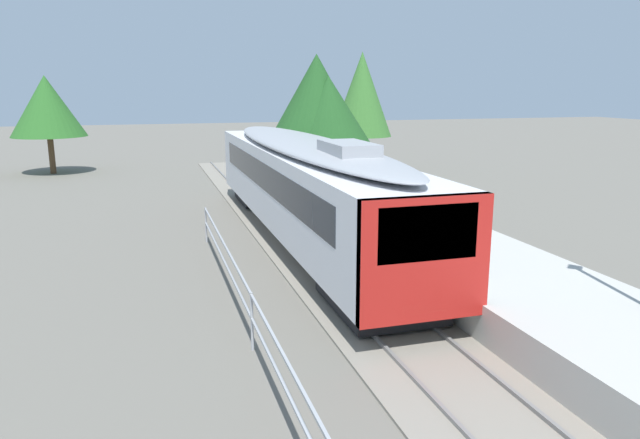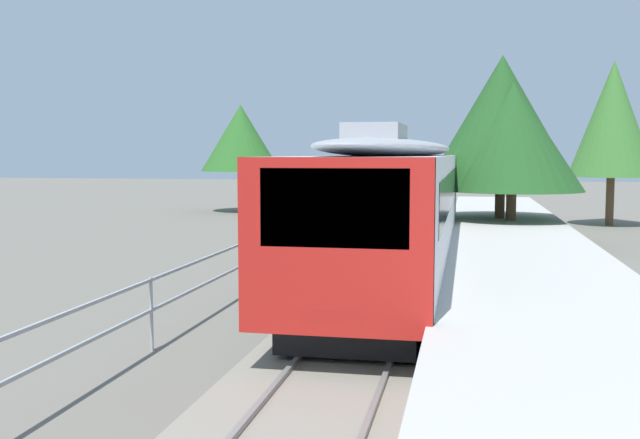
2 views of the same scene
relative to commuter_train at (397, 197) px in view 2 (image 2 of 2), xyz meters
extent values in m
plane|color=#6B665B|center=(-3.00, -7.16, -2.14)|extent=(160.00, 160.00, 0.00)
cube|color=gray|center=(0.00, -7.16, -2.11)|extent=(3.20, 60.00, 0.06)
cube|color=slate|center=(-0.72, -7.16, -2.04)|extent=(0.08, 60.00, 0.08)
cube|color=slate|center=(0.72, -7.16, -2.04)|extent=(0.08, 60.00, 0.08)
cube|color=silver|center=(0.00, 0.11, -0.18)|extent=(2.80, 18.85, 2.55)
cube|color=red|center=(0.00, -9.22, -0.18)|extent=(2.80, 0.24, 2.55)
cube|color=black|center=(0.00, -9.30, 0.38)|extent=(2.13, 0.08, 1.12)
cube|color=black|center=(0.00, 0.11, 0.23)|extent=(2.82, 15.83, 0.92)
ellipsoid|color=#9EA0A5|center=(0.00, 0.11, 1.28)|extent=(2.69, 18.09, 0.44)
cube|color=#9EA0A5|center=(0.00, -4.61, 1.56)|extent=(1.10, 2.20, 0.36)
cube|color=#EAE5C6|center=(0.00, -9.29, -1.17)|extent=(1.00, 0.10, 0.20)
cube|color=black|center=(0.00, -6.92, -1.73)|extent=(2.24, 3.20, 0.55)
cube|color=black|center=(0.00, 7.13, -1.73)|extent=(2.24, 3.20, 0.55)
cube|color=#B7B5AD|center=(3.25, -7.16, -1.69)|extent=(3.90, 60.00, 0.90)
cylinder|color=#9EA0A5|center=(-3.30, -8.16, -1.52)|extent=(0.06, 0.06, 1.25)
cylinder|color=#9EA0A5|center=(-3.30, 0.84, -1.52)|extent=(0.06, 0.06, 1.25)
cylinder|color=brown|center=(8.25, 16.28, -1.02)|extent=(0.36, 0.36, 2.25)
cone|color=#38702D|center=(8.25, 16.28, 2.74)|extent=(3.83, 3.83, 5.27)
cylinder|color=brown|center=(3.02, 8.67, -1.12)|extent=(0.36, 0.36, 2.05)
cone|color=#1E4C1E|center=(3.02, 8.67, 2.33)|extent=(5.57, 5.57, 4.85)
cylinder|color=brown|center=(3.38, 7.90, -1.16)|extent=(0.36, 0.36, 1.96)
cone|color=#1E4C1E|center=(3.38, 7.90, 1.76)|extent=(5.07, 5.07, 3.88)
cylinder|color=brown|center=(-10.82, 20.77, -0.98)|extent=(0.36, 0.36, 2.32)
cone|color=#286023|center=(-10.82, 20.77, 2.05)|extent=(4.51, 4.51, 3.73)
camera|label=1|loc=(-5.17, -19.24, 3.13)|focal=32.80mm
camera|label=2|loc=(1.84, -19.45, 1.14)|focal=41.40mm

